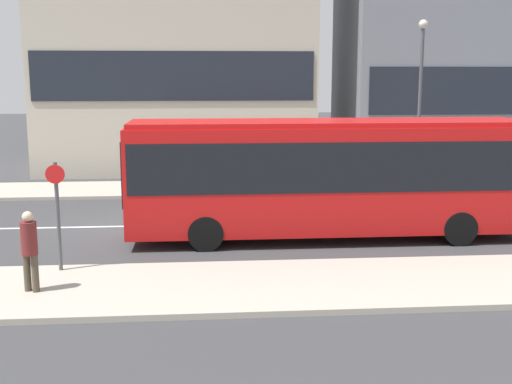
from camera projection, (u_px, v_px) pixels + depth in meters
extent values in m
plane|color=#3A3A3D|center=(120.00, 226.00, 20.08)|extent=(120.00, 120.00, 0.00)
cube|color=#B2A899|center=(84.00, 290.00, 13.94)|extent=(44.00, 3.50, 0.13)
cube|color=#B2A899|center=(140.00, 189.00, 26.19)|extent=(44.00, 3.50, 0.13)
cube|color=silver|center=(120.00, 226.00, 20.08)|extent=(41.80, 0.16, 0.01)
cube|color=#1E232D|center=(174.00, 76.00, 28.63)|extent=(12.60, 0.08, 2.20)
cube|color=red|center=(328.00, 177.00, 18.38)|extent=(11.35, 2.47, 2.96)
cube|color=black|center=(328.00, 162.00, 18.30)|extent=(11.12, 2.50, 1.36)
cube|color=red|center=(329.00, 123.00, 18.10)|extent=(11.18, 2.27, 0.14)
cube|color=black|center=(127.00, 170.00, 17.87)|extent=(0.05, 2.17, 1.78)
cube|color=yellow|center=(125.00, 134.00, 17.69)|extent=(0.04, 1.73, 0.32)
cylinder|color=black|center=(206.00, 233.00, 17.23)|extent=(0.96, 0.28, 0.96)
cylinder|color=black|center=(205.00, 215.00, 19.43)|extent=(0.96, 0.28, 0.96)
cylinder|color=black|center=(459.00, 228.00, 17.79)|extent=(0.96, 0.28, 0.96)
cylinder|color=black|center=(431.00, 211.00, 20.00)|extent=(0.96, 0.28, 0.96)
cube|color=#A39E84|center=(435.00, 188.00, 24.13)|extent=(3.90, 1.71, 0.68)
cube|color=#21262B|center=(433.00, 173.00, 24.02)|extent=(2.15, 1.50, 0.43)
cylinder|color=black|center=(474.00, 196.00, 23.51)|extent=(0.60, 0.18, 0.60)
cylinder|color=black|center=(458.00, 189.00, 25.01)|extent=(0.60, 0.18, 0.60)
cylinder|color=black|center=(410.00, 197.00, 23.32)|extent=(0.60, 0.18, 0.60)
cylinder|color=black|center=(397.00, 190.00, 24.82)|extent=(0.60, 0.18, 0.60)
cylinder|color=black|center=(511.00, 187.00, 25.37)|extent=(0.60, 0.18, 0.60)
cylinder|color=#4C4233|center=(27.00, 272.00, 13.66)|extent=(0.15, 0.15, 0.81)
cylinder|color=#4C4233|center=(35.00, 273.00, 13.60)|extent=(0.15, 0.15, 0.81)
cylinder|color=maroon|center=(29.00, 238.00, 13.49)|extent=(0.34, 0.34, 0.71)
sphere|color=beige|center=(27.00, 217.00, 13.41)|extent=(0.23, 0.23, 0.23)
cylinder|color=#4C4C51|center=(58.00, 217.00, 14.96)|extent=(0.09, 0.09, 2.57)
cylinder|color=red|center=(55.00, 174.00, 14.71)|extent=(0.44, 0.03, 0.44)
cylinder|color=#4C4C51|center=(419.00, 109.00, 25.87)|extent=(0.14, 0.14, 6.40)
sphere|color=silver|center=(423.00, 24.00, 25.28)|extent=(0.36, 0.36, 0.36)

